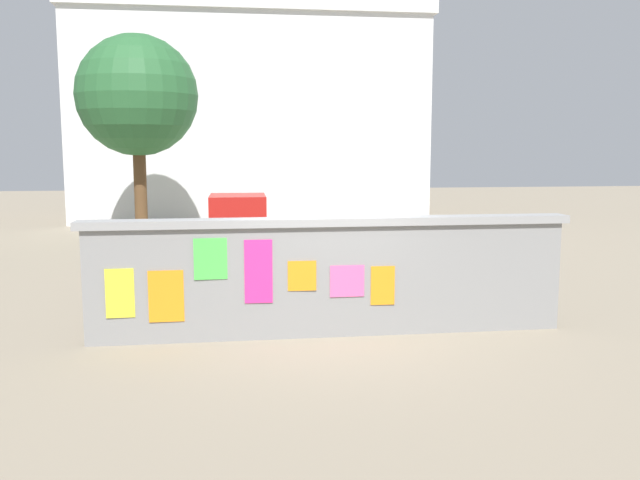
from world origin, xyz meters
TOP-DOWN VIEW (x-y plane):
  - ground at (0.00, 8.00)m, footprint 60.00×60.00m
  - poster_wall at (-0.01, -0.00)m, footprint 7.47×0.42m
  - auto_rickshaw_truck at (-0.32, 4.76)m, footprint 3.63×1.58m
  - motorcycle at (2.25, 1.87)m, footprint 1.90×0.56m
  - bicycle_near at (-3.12, 3.31)m, footprint 1.66×0.58m
  - person_walking at (-0.60, 1.84)m, footprint 0.38×0.38m
  - tree_roadside at (-4.17, 11.50)m, footprint 3.67×3.67m
  - building_background at (-0.49, 18.73)m, footprint 14.12×6.16m

SIDE VIEW (x-z plane):
  - ground at x=0.00m, z-range 0.00..0.00m
  - bicycle_near at x=-3.12m, z-range -0.11..0.84m
  - motorcycle at x=2.25m, z-range 0.03..0.90m
  - auto_rickshaw_truck at x=-0.32m, z-range -0.02..1.83m
  - poster_wall at x=-0.01m, z-range 0.02..1.84m
  - person_walking at x=-0.60m, z-range 0.18..1.80m
  - building_background at x=-0.49m, z-range 0.02..8.47m
  - tree_roadside at x=-4.17m, z-range 1.28..7.57m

